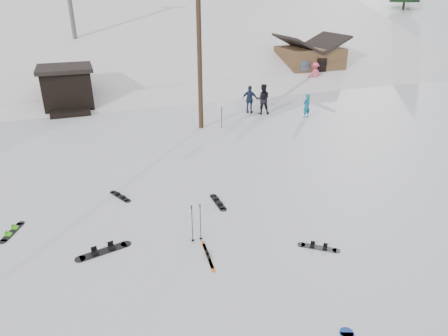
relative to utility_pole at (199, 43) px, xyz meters
name	(u,v)px	position (x,y,z in m)	size (l,w,h in m)	color
ground	(287,296)	(-2.00, -14.00, -4.68)	(200.00, 200.00, 0.00)	silver
ski_slope	(114,125)	(-2.00, 41.00, -16.68)	(60.00, 75.00, 45.00)	white
ridge_right	(339,104)	(36.00, 36.00, -15.68)	(34.00, 85.00, 36.00)	silver
treeline_right	(369,45)	(34.00, 28.00, -4.68)	(20.00, 60.00, 10.00)	black
treeline_crest	(92,28)	(-2.00, 72.00, -4.68)	(50.00, 6.00, 10.00)	black
utility_pole	(199,43)	(0.00, 0.00, 0.00)	(2.00, 0.26, 9.00)	#3A2819
trail_sign	(222,106)	(1.10, -0.42, -3.41)	(0.50, 0.09, 1.85)	#595B60
lift_hut	(67,88)	(-7.00, 6.94, -3.32)	(3.40, 4.10, 2.75)	black
cabin	(309,62)	(13.00, 10.00, -3.20)	(5.39, 4.40, 3.77)	brown
hero_skis	(208,255)	(-3.39, -11.67, -4.66)	(0.23, 1.55, 0.08)	#D24E15
ski_poles	(196,223)	(-3.48, -10.81, -4.01)	(0.36, 0.10, 1.30)	black
board_scatter_a	(104,251)	(-6.28, -10.39, -4.65)	(1.68, 0.63, 0.12)	black
board_scatter_b	(120,196)	(-5.39, -6.97, -4.66)	(0.69, 1.19, 0.09)	black
board_scatter_c	(12,232)	(-8.99, -8.27, -4.66)	(0.68, 1.24, 0.09)	black
board_scatter_d	(319,247)	(-0.08, -12.45, -4.66)	(1.08, 0.88, 0.09)	black
board_scatter_f	(218,202)	(-2.03, -8.70, -4.66)	(0.27, 1.38, 0.10)	black
skier_teal	(307,106)	(6.65, -0.35, -3.95)	(0.54, 0.35, 1.47)	#0C5D7A
skier_dark	(263,99)	(4.48, 1.34, -3.73)	(0.92, 0.72, 1.90)	black
skier_pink	(314,74)	(11.96, 7.34, -3.73)	(1.22, 0.70, 1.89)	#E3506F
skier_navy	(250,100)	(3.79, 1.77, -3.80)	(1.03, 0.43, 1.76)	#19263E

